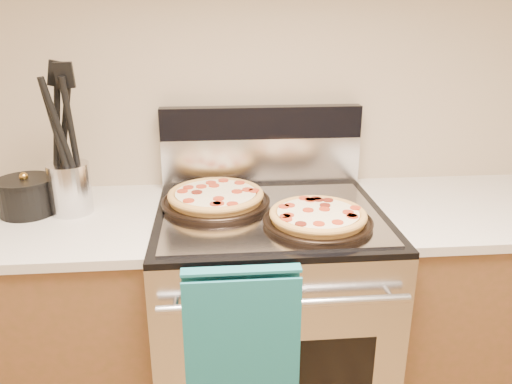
{
  "coord_description": "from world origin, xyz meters",
  "views": [
    {
      "loc": [
        -0.19,
        0.11,
        1.55
      ],
      "look_at": [
        -0.06,
        1.55,
        1.03
      ],
      "focal_mm": 35.0,
      "sensor_mm": 36.0,
      "label": 1
    }
  ],
  "objects": [
    {
      "name": "wall_back",
      "position": [
        0.0,
        2.0,
        1.35
      ],
      "size": [
        4.0,
        0.0,
        4.0
      ],
      "primitive_type": "plane",
      "rotation": [
        1.57,
        0.0,
        0.0
      ],
      "color": "tan",
      "rests_on": "ground"
    },
    {
      "name": "range_body",
      "position": [
        0.0,
        1.65,
        0.45
      ],
      "size": [
        0.76,
        0.68,
        0.9
      ],
      "primitive_type": "cube",
      "color": "#B7B7BC",
      "rests_on": "ground"
    },
    {
      "name": "cooktop",
      "position": [
        0.0,
        1.65,
        0.91
      ],
      "size": [
        0.76,
        0.68,
        0.02
      ],
      "primitive_type": "cube",
      "color": "black",
      "rests_on": "range_body"
    },
    {
      "name": "backsplash_lower",
      "position": [
        0.0,
        1.96,
        1.01
      ],
      "size": [
        0.76,
        0.06,
        0.18
      ],
      "primitive_type": "cube",
      "color": "silver",
      "rests_on": "cooktop"
    },
    {
      "name": "backsplash_upper",
      "position": [
        0.0,
        1.96,
        1.16
      ],
      "size": [
        0.76,
        0.06,
        0.12
      ],
      "primitive_type": "cube",
      "color": "black",
      "rests_on": "backsplash_lower"
    },
    {
      "name": "oven_handle",
      "position": [
        0.0,
        1.27,
        0.8
      ],
      "size": [
        0.7,
        0.03,
        0.03
      ],
      "primitive_type": "cylinder",
      "rotation": [
        0.0,
        1.57,
        0.0
      ],
      "color": "silver",
      "rests_on": "range_body"
    },
    {
      "name": "dish_towel",
      "position": [
        -0.12,
        1.27,
        0.7
      ],
      "size": [
        0.32,
        0.05,
        0.42
      ],
      "primitive_type": null,
      "color": "#175277",
      "rests_on": "oven_handle"
    },
    {
      "name": "foil_sheet",
      "position": [
        0.0,
        1.62,
        0.92
      ],
      "size": [
        0.7,
        0.55,
        0.01
      ],
      "primitive_type": "cube",
      "color": "gray",
      "rests_on": "cooktop"
    },
    {
      "name": "cabinet_left",
      "position": [
        -0.88,
        1.68,
        0.44
      ],
      "size": [
        1.0,
        0.62,
        0.88
      ],
      "primitive_type": "cube",
      "color": "brown",
      "rests_on": "ground"
    },
    {
      "name": "countertop_left",
      "position": [
        -0.88,
        1.68,
        0.9
      ],
      "size": [
        1.02,
        0.64,
        0.03
      ],
      "primitive_type": "cube",
      "color": "beige",
      "rests_on": "cabinet_left"
    },
    {
      "name": "cabinet_right",
      "position": [
        0.88,
        1.68,
        0.44
      ],
      "size": [
        1.0,
        0.62,
        0.88
      ],
      "primitive_type": "cube",
      "color": "brown",
      "rests_on": "ground"
    },
    {
      "name": "pepperoni_pizza_back",
      "position": [
        -0.18,
        1.72,
        0.95
      ],
      "size": [
        0.48,
        0.48,
        0.05
      ],
      "primitive_type": null,
      "rotation": [
        0.0,
        0.0,
        0.4
      ],
      "color": "#B68337",
      "rests_on": "foil_sheet"
    },
    {
      "name": "pepperoni_pizza_front",
      "position": [
        0.13,
        1.52,
        0.95
      ],
      "size": [
        0.42,
        0.42,
        0.05
      ],
      "primitive_type": null,
      "rotation": [
        0.0,
        0.0,
        0.27
      ],
      "color": "#B68337",
      "rests_on": "foil_sheet"
    },
    {
      "name": "utensil_crock",
      "position": [
        -0.67,
        1.73,
        1.0
      ],
      "size": [
        0.17,
        0.17,
        0.17
      ],
      "primitive_type": "cylinder",
      "rotation": [
        0.0,
        0.0,
        0.25
      ],
      "color": "silver",
      "rests_on": "countertop_left"
    },
    {
      "name": "saucepan",
      "position": [
        -0.81,
        1.74,
        0.97
      ],
      "size": [
        0.21,
        0.21,
        0.11
      ],
      "primitive_type": "cylinder",
      "rotation": [
        0.0,
        0.0,
        0.16
      ],
      "color": "black",
      "rests_on": "countertop_left"
    }
  ]
}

